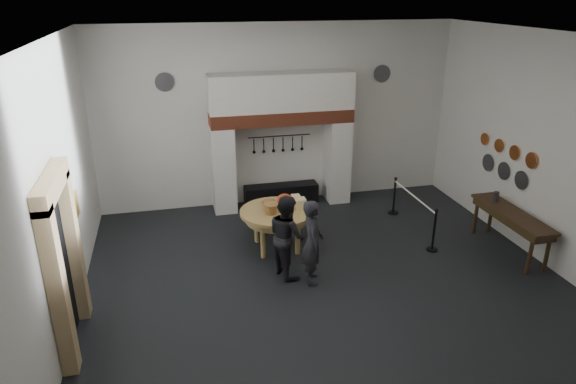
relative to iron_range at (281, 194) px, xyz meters
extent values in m
cube|color=black|center=(0.00, -3.72, -0.25)|extent=(9.00, 8.00, 0.02)
cube|color=silver|center=(0.00, -3.72, 4.25)|extent=(9.00, 8.00, 0.02)
cube|color=silver|center=(0.00, 0.28, 2.00)|extent=(9.00, 0.02, 4.50)
cube|color=silver|center=(0.00, -7.72, 2.00)|extent=(9.00, 0.02, 4.50)
cube|color=silver|center=(-4.50, -3.72, 2.00)|extent=(0.02, 8.00, 4.50)
cube|color=silver|center=(4.50, -3.72, 2.00)|extent=(0.02, 8.00, 4.50)
cube|color=silver|center=(-1.48, -0.07, 0.82)|extent=(0.55, 0.70, 2.15)
cube|color=silver|center=(1.48, -0.07, 0.82)|extent=(0.55, 0.70, 2.15)
cube|color=#9E442B|center=(0.00, -0.07, 2.06)|extent=(3.50, 0.72, 0.32)
cube|color=silver|center=(0.00, -0.07, 2.67)|extent=(3.50, 0.70, 0.90)
cube|color=black|center=(0.00, 0.00, 0.00)|extent=(1.90, 0.45, 0.50)
cylinder|color=black|center=(0.00, 0.20, 1.50)|extent=(1.60, 0.02, 0.02)
cube|color=black|center=(-4.47, -4.72, 1.00)|extent=(0.04, 1.10, 2.50)
cube|color=tan|center=(-4.38, -5.42, 1.05)|extent=(0.22, 0.30, 2.60)
cube|color=tan|center=(-4.38, -4.02, 1.05)|extent=(0.22, 0.30, 2.60)
cube|color=tan|center=(-4.38, -4.72, 2.40)|extent=(0.22, 1.70, 0.30)
cube|color=gold|center=(-4.45, -2.92, 1.35)|extent=(0.05, 0.34, 0.44)
cylinder|color=tan|center=(-0.64, -2.39, 0.59)|extent=(1.77, 1.77, 0.07)
ellipsoid|color=#CF491D|center=(-0.44, -2.29, 0.78)|extent=(0.36, 0.36, 0.31)
cube|color=#E8CD8B|center=(-0.14, -2.44, 0.74)|extent=(0.22, 0.22, 0.24)
cube|color=#FADA95|center=(-0.16, -2.14, 0.72)|extent=(0.18, 0.18, 0.20)
cone|color=olive|center=(-0.79, -2.54, 0.73)|extent=(0.37, 0.37, 0.22)
ellipsoid|color=#A5683A|center=(-0.74, -2.04, 0.69)|extent=(0.31, 0.18, 0.13)
imported|color=black|center=(-0.28, -3.88, 0.58)|extent=(0.49, 0.66, 1.67)
imported|color=black|center=(-0.68, -3.48, 0.57)|extent=(0.81, 0.93, 1.64)
cube|color=#382814|center=(4.10, -3.68, 0.62)|extent=(0.55, 2.20, 0.06)
cylinder|color=#46464A|center=(4.10, -3.08, 0.76)|extent=(0.12, 0.12, 0.22)
cylinder|color=#C6662D|center=(4.46, -3.52, 1.70)|extent=(0.03, 0.34, 0.34)
cylinder|color=#C6662D|center=(4.46, -2.97, 1.70)|extent=(0.03, 0.32, 0.32)
cylinder|color=#C6662D|center=(4.46, -2.42, 1.70)|extent=(0.03, 0.30, 0.30)
cylinder|color=#C6662D|center=(4.46, -1.87, 1.70)|extent=(0.03, 0.28, 0.28)
cylinder|color=#4C4C51|center=(4.46, -3.32, 1.20)|extent=(0.03, 0.40, 0.40)
cylinder|color=#4C4C51|center=(4.46, -2.72, 1.20)|extent=(0.03, 0.40, 0.40)
cylinder|color=#4C4C51|center=(4.46, -2.12, 1.20)|extent=(0.03, 0.40, 0.40)
cylinder|color=#4C4C51|center=(-2.70, 0.24, 2.95)|extent=(0.44, 0.03, 0.44)
cylinder|color=#4C4C51|center=(2.70, 0.24, 2.95)|extent=(0.44, 0.03, 0.44)
cylinder|color=black|center=(2.57, -3.29, 0.20)|extent=(0.05, 0.05, 0.90)
cylinder|color=black|center=(2.57, -1.29, 0.20)|extent=(0.05, 0.05, 0.90)
cylinder|color=white|center=(2.57, -2.29, 0.60)|extent=(0.04, 2.00, 0.04)
camera|label=1|loc=(-2.70, -12.05, 4.98)|focal=32.00mm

